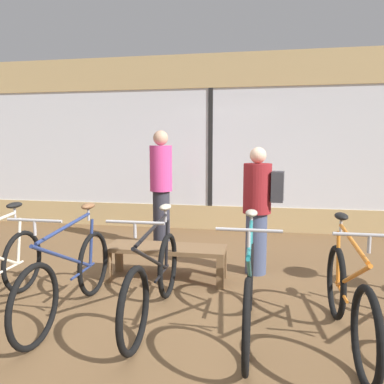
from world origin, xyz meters
The scene contains 9 objects.
ground_plane centered at (0.00, 0.00, 0.00)m, with size 24.00×24.00×0.00m, color brown.
shop_back_wall centered at (0.00, 3.55, 1.64)m, with size 12.00×0.08×3.20m.
bicycle_center_left centered at (-0.82, -0.25, 0.38)m, with size 0.46×1.74×1.02m.
bicycle_center centered at (-0.03, -0.18, 0.38)m, with size 0.46×1.75×1.02m.
bicycle_center_right centered at (0.83, -0.30, 0.38)m, with size 0.46×1.68×1.02m.
bicycle_right centered at (1.61, -0.33, 0.38)m, with size 0.46×1.67×1.02m.
display_bench centered at (-0.17, 0.83, 0.33)m, with size 1.40×0.44×0.40m.
customer_near_rack centered at (-0.59, 2.22, 0.95)m, with size 0.41×0.41×1.80m.
customer_by_window centered at (0.89, 1.24, 0.84)m, with size 0.51×0.37×1.56m.
Camera 1 is at (0.89, -3.33, 1.60)m, focal length 35.00 mm.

